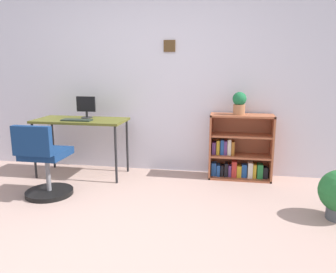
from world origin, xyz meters
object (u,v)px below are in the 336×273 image
Objects in this scene: bookshelf_low at (239,151)px; monitor at (86,107)px; potted_plant_on_shelf at (239,103)px; desk at (81,124)px; keyboard at (77,120)px; office_chair at (44,165)px.

monitor is at bearing -175.92° from bookshelf_low.
monitor is at bearing -177.31° from potted_plant_on_shelf.
potted_plant_on_shelf reaches higher than monitor.
bookshelf_low is 0.62m from potted_plant_on_shelf.
keyboard reaches higher than desk.
bookshelf_low is (2.03, 0.25, -0.33)m from desk.
potted_plant_on_shelf is at bearing 5.77° from desk.
potted_plant_on_shelf is (2.00, 0.33, 0.22)m from keyboard.
monitor reaches higher than bookshelf_low.
bookshelf_low is (2.02, 0.38, -0.40)m from keyboard.
monitor is 1.05m from office_chair.
office_chair is 2.95× the size of potted_plant_on_shelf.
keyboard is 2.04m from potted_plant_on_shelf.
office_chair is at bearing -95.64° from desk.
monitor is at bearing 71.81° from desk.
potted_plant_on_shelf is at bearing 25.43° from office_chair.
office_chair is 2.35m from bookshelf_low.
office_chair is 1.00× the size of bookshelf_low.
potted_plant_on_shelf reaches higher than keyboard.
desk is at bearing 84.36° from office_chair.
keyboard is 0.45× the size of bookshelf_low.
monitor is 0.34× the size of office_chair.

